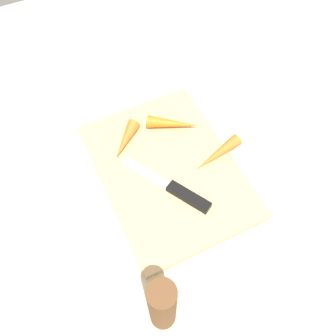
% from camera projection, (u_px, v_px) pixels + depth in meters
% --- Properties ---
extents(ground_plane, '(1.40, 1.40, 0.00)m').
position_uv_depth(ground_plane, '(168.00, 171.00, 0.74)').
color(ground_plane, '#C6B793').
extents(cutting_board, '(0.36, 0.26, 0.01)m').
position_uv_depth(cutting_board, '(168.00, 170.00, 0.74)').
color(cutting_board, tan).
rests_on(cutting_board, ground_plane).
extents(knife, '(0.18, 0.12, 0.01)m').
position_uv_depth(knife, '(183.00, 193.00, 0.70)').
color(knife, '#B7B7BC').
rests_on(knife, cutting_board).
extents(carrot_shortest, '(0.08, 0.09, 0.03)m').
position_uv_depth(carrot_shortest, '(125.00, 140.00, 0.75)').
color(carrot_shortest, orange).
rests_on(carrot_shortest, cutting_board).
extents(carrot_medium, '(0.08, 0.11, 0.03)m').
position_uv_depth(carrot_medium, '(174.00, 124.00, 0.78)').
color(carrot_medium, orange).
rests_on(carrot_medium, cutting_board).
extents(carrot_longest, '(0.05, 0.12, 0.03)m').
position_uv_depth(carrot_longest, '(218.00, 154.00, 0.74)').
color(carrot_longest, orange).
rests_on(carrot_longest, cutting_board).
extents(pepper_grinder, '(0.04, 0.04, 0.16)m').
position_uv_depth(pepper_grinder, '(162.00, 306.00, 0.53)').
color(pepper_grinder, brown).
rests_on(pepper_grinder, ground_plane).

